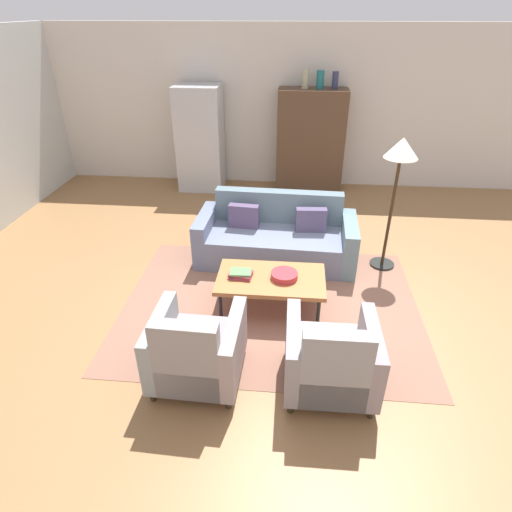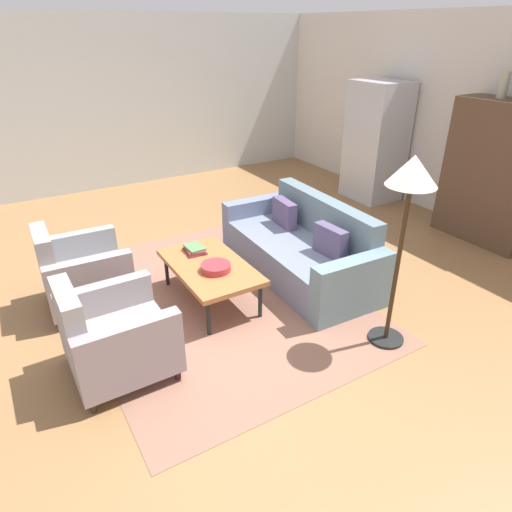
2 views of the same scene
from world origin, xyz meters
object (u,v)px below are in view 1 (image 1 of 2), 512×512
object	(u,v)px
vase_round	(320,80)
vase_small	(335,80)
fruit_bowl	(284,275)
vase_tall	(305,79)
coffee_table	(271,280)
armchair_left	(196,353)
cabinet	(310,141)
couch	(276,238)
refrigerator	(200,139)
armchair_right	(331,362)
book_stack	(241,274)
floor_lamp	(400,161)

from	to	relation	value
vase_round	vase_small	distance (m)	0.25
fruit_bowl	vase_tall	bearing A→B (deg)	87.42
fruit_bowl	vase_small	world-z (taller)	vase_small
coffee_table	vase_tall	distance (m)	4.14
armchair_left	cabinet	world-z (taller)	cabinet
armchair_left	vase_round	world-z (taller)	vase_round
coffee_table	couch	bearing A→B (deg)	89.85
fruit_bowl	refrigerator	world-z (taller)	refrigerator
coffee_table	fruit_bowl	world-z (taller)	fruit_bowl
armchair_right	fruit_bowl	xyz separation A→B (m)	(-0.45, 1.17, 0.11)
couch	armchair_left	bearing A→B (deg)	77.68
fruit_bowl	vase_round	bearing A→B (deg)	83.70
fruit_bowl	vase_round	xyz separation A→B (m)	(0.42, 3.82, 1.49)
armchair_left	vase_tall	xyz separation A→B (m)	(0.92, 4.99, 1.61)
coffee_table	fruit_bowl	size ratio (longest dim) A/B	4.03
couch	fruit_bowl	size ratio (longest dim) A/B	7.16
armchair_right	book_stack	world-z (taller)	armchair_right
book_stack	vase_round	size ratio (longest dim) A/B	0.94
floor_lamp	fruit_bowl	bearing A→B (deg)	-140.01
vase_round	vase_small	world-z (taller)	vase_round
armchair_left	refrigerator	xyz separation A→B (m)	(-0.93, 4.89, 0.58)
coffee_table	refrigerator	distance (m)	4.06
book_stack	vase_small	xyz separation A→B (m)	(1.16, 3.83, 1.48)
refrigerator	floor_lamp	xyz separation A→B (m)	(2.97, -2.63, 0.52)
coffee_table	refrigerator	bearing A→B (deg)	112.41
armchair_right	vase_round	bearing A→B (deg)	89.76
vase_small	floor_lamp	distance (m)	2.85
fruit_bowl	vase_round	size ratio (longest dim) A/B	1.02
couch	coffee_table	distance (m)	1.19
couch	vase_tall	size ratio (longest dim) A/B	6.86
floor_lamp	book_stack	bearing A→B (deg)	-148.32
armchair_left	vase_round	size ratio (longest dim) A/B	3.02
book_stack	armchair_left	bearing A→B (deg)	-102.93
book_stack	refrigerator	bearing A→B (deg)	107.79
vase_round	couch	bearing A→B (deg)	-102.12
coffee_table	floor_lamp	distance (m)	2.09
fruit_bowl	book_stack	bearing A→B (deg)	-178.58
cabinet	couch	bearing A→B (deg)	-100.00
coffee_table	book_stack	size ratio (longest dim) A/B	4.36
coffee_table	floor_lamp	xyz separation A→B (m)	(1.44, 1.08, 1.06)
vase_small	refrigerator	distance (m)	2.56
refrigerator	coffee_table	bearing A→B (deg)	-67.59
vase_round	floor_lamp	distance (m)	2.91
vase_tall	refrigerator	distance (m)	2.12
vase_tall	vase_small	bearing A→B (deg)	0.00
refrigerator	cabinet	bearing A→B (deg)	2.99
vase_tall	vase_round	distance (m)	0.25
cabinet	floor_lamp	world-z (taller)	cabinet
fruit_bowl	book_stack	world-z (taller)	fruit_bowl
coffee_table	fruit_bowl	distance (m)	0.16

